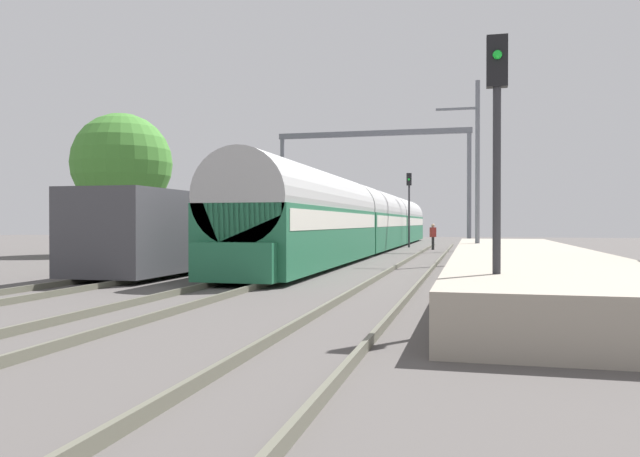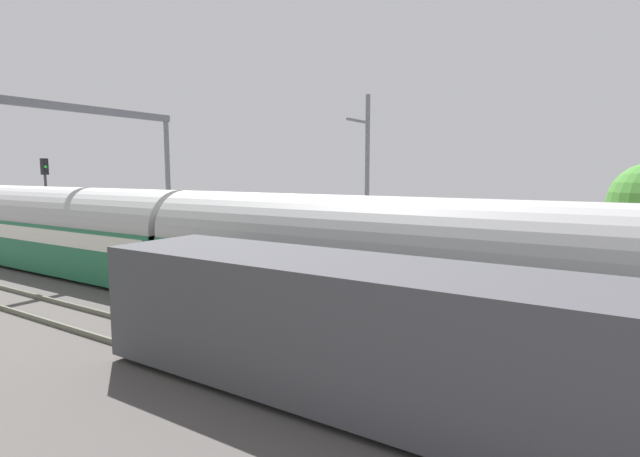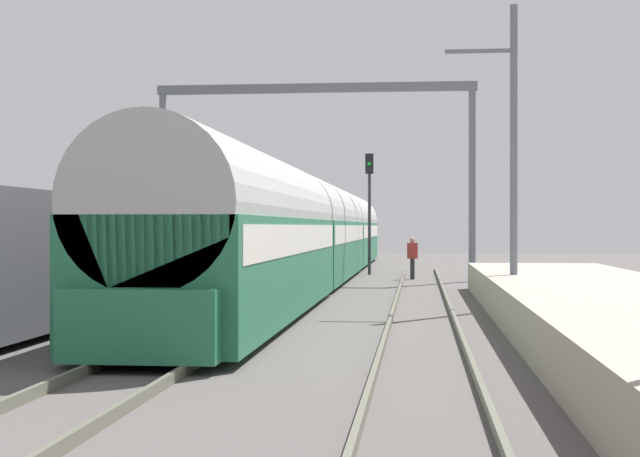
# 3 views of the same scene
# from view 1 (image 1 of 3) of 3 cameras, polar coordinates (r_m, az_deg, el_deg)

# --- Properties ---
(ground) EXTENTS (120.00, 120.00, 0.00)m
(ground) POSITION_cam_1_polar(r_m,az_deg,el_deg) (21.20, -3.75, -4.33)
(ground) COLOR #534F4D
(track_far_west) EXTENTS (1.52, 60.00, 0.16)m
(track_far_west) POSITION_cam_1_polar(r_m,az_deg,el_deg) (22.81, -13.90, -3.80)
(track_far_west) COLOR #626152
(track_far_west) RESTS_ON ground
(track_west) EXTENTS (1.52, 60.00, 0.16)m
(track_west) POSITION_cam_1_polar(r_m,az_deg,el_deg) (21.20, -3.75, -4.12)
(track_west) COLOR #626152
(track_west) RESTS_ON ground
(track_east) EXTENTS (1.52, 60.00, 0.16)m
(track_east) POSITION_cam_1_polar(r_m,az_deg,el_deg) (20.33, 7.66, -4.32)
(track_east) COLOR #626152
(track_east) RESTS_ON ground
(platform) EXTENTS (4.40, 28.00, 0.90)m
(platform) POSITION_cam_1_polar(r_m,az_deg,el_deg) (22.25, 18.05, -2.97)
(platform) COLOR #A39989
(platform) RESTS_ON ground
(passenger_train) EXTENTS (2.93, 49.20, 3.82)m
(passenger_train) POSITION_cam_1_polar(r_m,az_deg,el_deg) (40.98, 4.83, 0.77)
(passenger_train) COLOR #236B47
(passenger_train) RESTS_ON ground
(freight_car) EXTENTS (2.80, 13.00, 2.70)m
(freight_car) POSITION_cam_1_polar(r_m,az_deg,el_deg) (24.55, -11.73, -0.24)
(freight_car) COLOR #47474C
(freight_car) RESTS_ON ground
(person_crossing) EXTENTS (0.43, 0.46, 1.73)m
(person_crossing) POSITION_cam_1_polar(r_m,az_deg,el_deg) (41.91, 10.34, -0.53)
(person_crossing) COLOR #272727
(person_crossing) RESTS_ON ground
(railway_signal_near) EXTENTS (0.36, 0.30, 5.07)m
(railway_signal_near) POSITION_cam_1_polar(r_m,az_deg,el_deg) (11.37, 15.94, 7.82)
(railway_signal_near) COLOR #2D2D33
(railway_signal_near) RESTS_ON ground
(railway_signal_far) EXTENTS (0.36, 0.30, 5.42)m
(railway_signal_far) POSITION_cam_1_polar(r_m,az_deg,el_deg) (45.73, 8.18, 2.59)
(railway_signal_far) COLOR #2D2D33
(railway_signal_far) RESTS_ON ground
(catenary_gantry) EXTENTS (12.81, 0.28, 7.86)m
(catenary_gantry) POSITION_cam_1_polar(r_m,az_deg,el_deg) (41.16, 4.83, 5.91)
(catenary_gantry) COLOR slate
(catenary_gantry) RESTS_ON ground
(catenary_pole_east_mid) EXTENTS (1.90, 0.20, 8.00)m
(catenary_pole_east_mid) POSITION_cam_1_polar(r_m,az_deg,el_deg) (27.99, 14.18, 5.33)
(catenary_pole_east_mid) COLOR slate
(catenary_pole_east_mid) RESTS_ON ground
(tree_west_background) EXTENTS (5.61, 5.61, 7.97)m
(tree_west_background) POSITION_cam_1_polar(r_m,az_deg,el_deg) (36.94, -17.75, 5.73)
(tree_west_background) COLOR #4C3826
(tree_west_background) RESTS_ON ground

